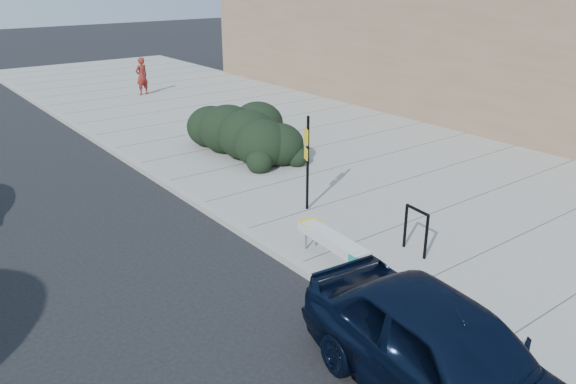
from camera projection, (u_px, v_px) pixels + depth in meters
name	position (u px, v px, depth m)	size (l,w,h in m)	color
ground	(299.00, 270.00, 11.39)	(120.00, 120.00, 0.00)	black
sidewalk_near	(338.00, 156.00, 18.23)	(11.20, 50.00, 0.15)	gray
curb_near	(183.00, 194.00, 15.06)	(0.22, 50.00, 0.17)	#9E9E99
building_near	(547.00, 60.00, 20.57)	(6.00, 36.00, 5.00)	brown
bench	(332.00, 241.00, 11.27)	(0.55, 1.95, 0.58)	gray
bike_rack	(416.00, 226.00, 11.56)	(0.14, 0.68, 1.00)	black
sign_post	(307.00, 157.00, 13.46)	(0.14, 0.26, 2.36)	black
hedge	(251.00, 126.00, 18.24)	(2.22, 4.45, 1.67)	black
sedan_navy	(445.00, 356.00, 7.55)	(1.92, 4.76, 1.62)	black
pedestrian	(142.00, 76.00, 26.68)	(0.64, 0.42, 1.76)	maroon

